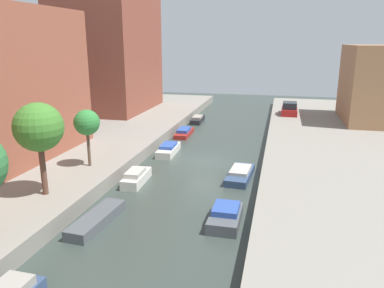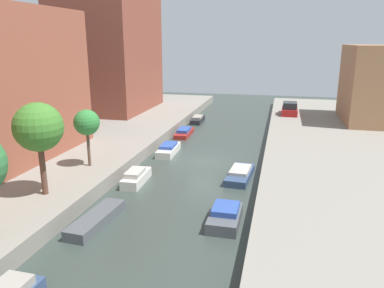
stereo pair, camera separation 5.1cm
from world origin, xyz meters
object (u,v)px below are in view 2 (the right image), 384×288
moored_boat_right_2 (240,174)px  moored_boat_left_2 (136,177)px  apartment_tower_far (107,13)px  moored_boat_left_4 (184,132)px  parked_car (290,109)px  street_tree_1 (38,128)px  moored_boat_left_3 (168,149)px  street_tree_2 (87,123)px  moored_boat_left_1 (96,219)px  moored_boat_right_1 (225,216)px  moored_boat_left_5 (198,119)px

moored_boat_right_2 → moored_boat_left_2: bearing=-159.0°
apartment_tower_far → moored_boat_left_4: (12.10, -8.08, -12.93)m
parked_car → moored_boat_left_4: size_ratio=0.98×
apartment_tower_far → moored_boat_left_4: apartment_tower_far is taller
street_tree_1 → moored_boat_right_2: size_ratio=1.24×
moored_boat_left_2 → moored_boat_left_3: bearing=89.0°
parked_car → moored_boat_left_3: bearing=-122.9°
street_tree_2 → moored_boat_right_2: bearing=13.6°
parked_car → moored_boat_left_1: (-10.66, -30.49, -1.34)m
moored_boat_left_4 → moored_boat_right_2: moored_boat_left_4 is taller
moored_boat_left_4 → moored_boat_right_2: size_ratio=0.94×
apartment_tower_far → parked_car: 25.95m
moored_boat_right_1 → moored_boat_left_4: bearing=111.0°
apartment_tower_far → street_tree_1: 30.32m
parked_car → moored_boat_left_2: bearing=-114.2°
moored_boat_left_1 → moored_boat_left_3: 13.95m
moored_boat_left_4 → moored_boat_right_1: moored_boat_right_1 is taller
street_tree_2 → moored_boat_left_1: (3.83, -6.54, -3.90)m
street_tree_2 → moored_boat_right_1: bearing=-23.9°
street_tree_1 → street_tree_2: bearing=90.0°
apartment_tower_far → street_tree_2: size_ratio=5.89×
apartment_tower_far → moored_boat_left_3: (12.44, -15.02, -12.87)m
moored_boat_left_3 → moored_boat_right_1: (6.99, -12.17, 0.02)m
moored_boat_left_2 → moored_boat_left_5: (-0.27, 21.43, -0.09)m
moored_boat_right_2 → moored_boat_left_4: bearing=122.0°
apartment_tower_far → moored_boat_right_1: 35.80m
parked_car → moored_boat_left_4: parked_car is taller
street_tree_2 → moored_boat_left_2: (3.65, -0.14, -3.76)m
moored_boat_left_1 → moored_boat_left_3: moored_boat_left_3 is taller
street_tree_1 → moored_boat_left_1: street_tree_1 is taller
moored_boat_left_3 → moored_boat_right_1: moored_boat_right_1 is taller
street_tree_2 → moored_boat_left_5: size_ratio=1.06×
street_tree_2 → moored_boat_right_2: size_ratio=0.93×
street_tree_2 → moored_boat_left_5: street_tree_2 is taller
moored_boat_left_1 → moored_boat_right_1: size_ratio=1.42×
moored_boat_left_3 → moored_boat_left_5: bearing=91.6°
street_tree_1 → moored_boat_right_2: bearing=36.8°
moored_boat_left_1 → moored_boat_left_5: bearing=90.9°
moored_boat_left_3 → moored_boat_left_2: bearing=-91.0°
moored_boat_left_3 → moored_boat_left_4: 6.95m
moored_boat_right_1 → moored_boat_right_2: moored_boat_right_1 is taller
apartment_tower_far → moored_boat_right_1: apartment_tower_far is taller
street_tree_1 → moored_boat_left_5: street_tree_1 is taller
moored_boat_left_2 → moored_boat_left_3: 7.54m
moored_boat_left_1 → moored_boat_left_4: moored_boat_left_4 is taller
moored_boat_left_2 → moored_boat_left_4: (-0.21, 14.48, -0.11)m
street_tree_1 → parked_car: bearing=63.8°
apartment_tower_far → moored_boat_left_2: apartment_tower_far is taller
street_tree_1 → moored_boat_left_2: street_tree_1 is taller
moored_boat_left_4 → street_tree_2: bearing=-103.5°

